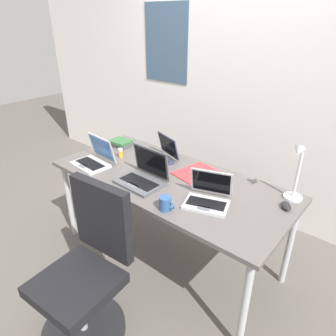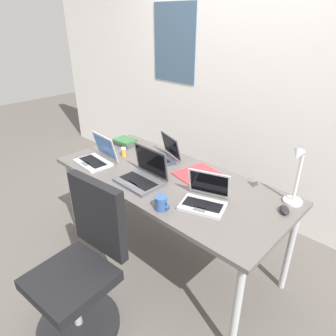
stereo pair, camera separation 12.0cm
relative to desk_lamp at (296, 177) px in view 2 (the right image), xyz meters
The scene contains 15 objects.
ground_plane 1.26m from the desk_lamp, 160.97° to the right, with size 12.00×12.00×0.00m, color #56514C.
wall_back 1.21m from the desk_lamp, 134.21° to the left, with size 6.00×0.13×2.60m.
desk 0.88m from the desk_lamp, 160.97° to the right, with size 1.80×0.80×0.74m.
desk_lamp is the anchor object (origin of this frame).
laptop_mid_desk 1.01m from the desk_lamp, 153.68° to the right, with size 0.33×0.26×0.24m.
laptop_center 1.06m from the desk_lamp, behind, with size 0.33×0.30×0.20m.
laptop_by_keyboard 0.56m from the desk_lamp, 136.37° to the right, with size 0.33×0.31×0.20m.
laptop_near_lamp 1.48m from the desk_lamp, 160.89° to the right, with size 0.31×0.27×0.22m.
computer_mouse 0.21m from the desk_lamp, 85.28° to the right, with size 0.06×0.10×0.03m, color black.
cell_phone 0.48m from the desk_lamp, 164.32° to the right, with size 0.06×0.14×0.01m, color black.
pill_bottle 1.37m from the desk_lamp, 169.06° to the right, with size 0.04×0.04×0.08m.
book_stack 1.53m from the desk_lamp, behind, with size 0.21×0.15×0.06m.
paper_folder_back_right 0.72m from the desk_lamp, behind, with size 0.23×0.31×0.01m, color red.
coffee_mug 0.83m from the desk_lamp, 132.68° to the right, with size 0.11×0.08×0.09m.
office_chair 1.42m from the desk_lamp, 125.72° to the right, with size 0.52×0.56×0.97m.
Camera 2 is at (1.34, -1.41, 1.80)m, focal length 32.34 mm.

